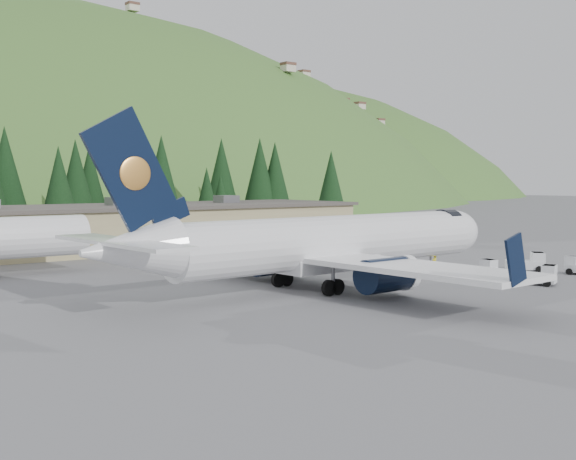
% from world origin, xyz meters
% --- Properties ---
extents(ground, '(600.00, 600.00, 0.00)m').
position_xyz_m(ground, '(0.00, 0.00, 0.00)').
color(ground, '#5E5E63').
extents(airliner, '(37.59, 35.22, 12.49)m').
position_xyz_m(airliner, '(-1.10, -0.05, 3.33)').
color(airliner, white).
rests_on(airliner, ground).
extents(baggage_tug_a, '(2.97, 2.10, 1.47)m').
position_xyz_m(baggage_tug_a, '(13.15, -3.55, 0.66)').
color(baggage_tug_a, silver).
rests_on(baggage_tug_a, ground).
extents(baggage_tug_b, '(3.39, 3.46, 1.72)m').
position_xyz_m(baggage_tug_b, '(19.51, -3.73, 0.77)').
color(baggage_tug_b, silver).
rests_on(baggage_tug_b, ground).
extents(terminal_building, '(71.00, 17.00, 6.10)m').
position_xyz_m(terminal_building, '(-5.01, 38.00, 2.62)').
color(terminal_building, '#9A8C60').
rests_on(terminal_building, ground).
extents(baggage_tug_d, '(2.65, 3.32, 1.59)m').
position_xyz_m(baggage_tug_d, '(12.96, -9.00, 0.71)').
color(baggage_tug_d, silver).
rests_on(baggage_tug_d, ground).
extents(ramp_worker, '(0.61, 0.41, 1.64)m').
position_xyz_m(ramp_worker, '(12.15, 0.76, 0.82)').
color(ramp_worker, yellow).
rests_on(ramp_worker, ground).
extents(tree_line, '(111.68, 19.87, 14.43)m').
position_xyz_m(tree_line, '(-1.81, 62.38, 7.80)').
color(tree_line, black).
rests_on(tree_line, ground).
extents(hills, '(614.00, 330.00, 300.00)m').
position_xyz_m(hills, '(53.34, 207.38, -82.80)').
color(hills, '#3B5C23').
rests_on(hills, ground).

